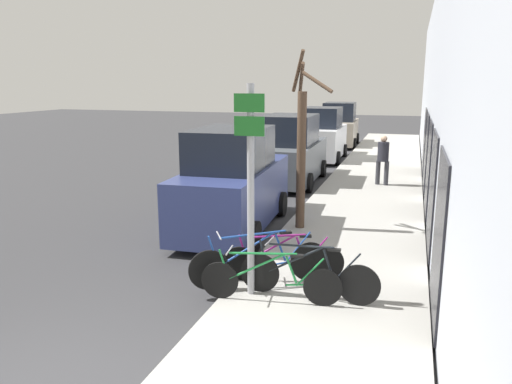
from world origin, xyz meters
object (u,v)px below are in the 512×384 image
at_px(signpost, 251,185).
at_px(bicycle_3, 283,260).
at_px(parked_car_3, 339,127).
at_px(pedestrian_near, 383,157).
at_px(parked_car_0, 233,184).
at_px(parked_car_1, 290,153).
at_px(bicycle_1, 308,275).
at_px(street_tree, 302,151).
at_px(bicycle_0, 270,280).
at_px(parked_car_2, 322,136).
at_px(bicycle_2, 260,262).

relative_size(signpost, bicycle_3, 1.65).
bearing_deg(parked_car_3, pedestrian_near, -77.43).
distance_m(bicycle_3, parked_car_0, 3.73).
distance_m(parked_car_1, parked_car_3, 10.99).
xyz_separation_m(bicycle_1, parked_car_1, (-2.62, 9.63, 0.54)).
bearing_deg(bicycle_1, bicycle_3, 43.84).
height_order(bicycle_3, street_tree, street_tree).
relative_size(bicycle_0, parked_car_3, 0.51).
xyz_separation_m(signpost, parked_car_2, (-1.57, 15.31, -0.88)).
xyz_separation_m(bicycle_2, street_tree, (-0.10, 3.58, 1.42)).
height_order(parked_car_0, parked_car_2, parked_car_0).
bearing_deg(bicycle_0, signpost, 53.57).
bearing_deg(pedestrian_near, bicycle_2, -87.23).
distance_m(bicycle_1, parked_car_3, 20.78).
height_order(bicycle_3, pedestrian_near, pedestrian_near).
bearing_deg(pedestrian_near, street_tree, -93.55).
relative_size(bicycle_2, street_tree, 0.52).
xyz_separation_m(parked_car_2, street_tree, (1.51, -11.35, 0.89)).
relative_size(bicycle_0, parked_car_1, 0.48).
bearing_deg(parked_car_0, street_tree, 3.69).
xyz_separation_m(parked_car_2, parked_car_3, (0.02, 5.41, -0.01)).
relative_size(bicycle_1, bicycle_3, 1.11).
relative_size(signpost, pedestrian_near, 2.04).
xyz_separation_m(bicycle_2, pedestrian_near, (1.43, 9.25, 0.55)).
bearing_deg(pedestrian_near, parked_car_0, -106.64).
bearing_deg(parked_car_1, parked_car_0, -90.62).
relative_size(bicycle_0, pedestrian_near, 1.34).
bearing_deg(bicycle_3, parked_car_3, -12.72).
distance_m(bicycle_0, bicycle_3, 0.92).
distance_m(signpost, bicycle_1, 1.70).
relative_size(bicycle_3, parked_car_1, 0.44).
xyz_separation_m(bicycle_0, parked_car_0, (-2.06, 3.99, 0.60)).
height_order(signpost, bicycle_2, signpost).
xyz_separation_m(parked_car_0, parked_car_1, (-0.03, 5.95, -0.04)).
bearing_deg(parked_car_3, parked_car_1, -93.46).
bearing_deg(parked_car_2, pedestrian_near, -62.83).
relative_size(bicycle_3, parked_car_0, 0.42).
bearing_deg(pedestrian_near, bicycle_3, -85.58).
height_order(parked_car_2, parked_car_3, parked_car_3).
relative_size(bicycle_1, street_tree, 0.55).
bearing_deg(parked_car_0, pedestrian_near, 58.92).
xyz_separation_m(bicycle_3, street_tree, (-0.41, 3.26, 1.46)).
bearing_deg(pedestrian_near, bicycle_0, -84.72).
xyz_separation_m(bicycle_3, parked_car_3, (-1.90, 20.01, 0.56)).
relative_size(signpost, bicycle_1, 1.48).
bearing_deg(signpost, parked_car_1, 99.91).
bearing_deg(bicycle_1, parked_car_0, 36.47).
bearing_deg(bicycle_3, bicycle_0, 163.97).
relative_size(bicycle_0, parked_car_0, 0.46).
distance_m(signpost, bicycle_3, 1.65).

